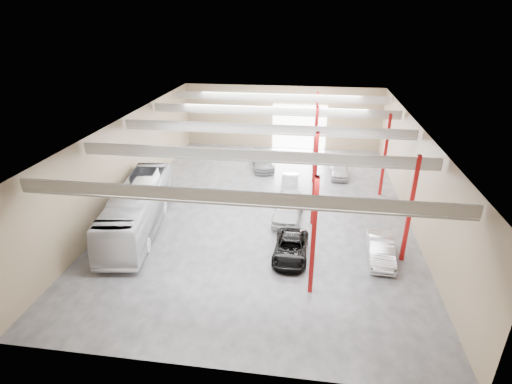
% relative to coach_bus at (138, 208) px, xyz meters
% --- Properties ---
extents(depot_shell, '(22.12, 32.12, 7.06)m').
position_rel_coach_bus_xyz_m(depot_shell, '(8.63, 5.02, 3.32)').
color(depot_shell, '#3F3F43').
rests_on(depot_shell, ground).
extents(coach_bus, '(4.52, 12.14, 3.30)m').
position_rel_coach_bus_xyz_m(coach_bus, '(0.00, 0.00, 0.00)').
color(coach_bus, silver).
rests_on(coach_bus, ground).
extents(black_sedan, '(2.21, 4.65, 1.28)m').
position_rel_coach_bus_xyz_m(black_sedan, '(11.00, -2.14, -1.01)').
color(black_sedan, black).
rests_on(black_sedan, ground).
extents(car_row_a, '(2.37, 5.14, 1.71)m').
position_rel_coach_bus_xyz_m(car_row_a, '(10.48, 3.06, -0.80)').
color(car_row_a, silver).
rests_on(car_row_a, ground).
extents(car_row_b, '(1.46, 4.05, 1.33)m').
position_rel_coach_bus_xyz_m(car_row_b, '(10.28, 8.26, -0.99)').
color(car_row_b, '#A7A7AB').
rests_on(car_row_b, ground).
extents(car_row_c, '(2.99, 5.28, 1.44)m').
position_rel_coach_bus_xyz_m(car_row_c, '(7.25, 13.53, -0.93)').
color(car_row_c, gray).
rests_on(car_row_c, ground).
extents(car_right_near, '(1.71, 4.40, 1.43)m').
position_rel_coach_bus_xyz_m(car_right_near, '(16.62, -1.60, -0.94)').
color(car_right_near, '#B9B8BD').
rests_on(car_right_near, ground).
extents(car_right_far, '(1.67, 4.08, 1.39)m').
position_rel_coach_bus_xyz_m(car_right_far, '(14.73, 12.31, -0.96)').
color(car_right_far, silver).
rests_on(car_right_far, ground).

